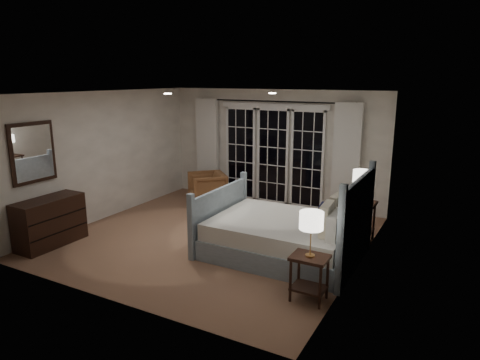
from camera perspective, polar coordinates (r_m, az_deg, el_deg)
The scene contains 20 objects.
floor at distance 7.64m, azimuth -3.42°, elevation -7.58°, with size 5.00×5.00×0.00m, color #855F47.
ceiling at distance 7.13m, azimuth -3.71°, elevation 11.51°, with size 5.00×5.00×0.00m, color white.
wall_left at distance 8.84m, azimuth -17.47°, elevation 3.16°, with size 0.02×5.00×2.50m, color white.
wall_right at distance 6.35m, azimuth 15.96°, elevation -0.65°, with size 0.02×5.00×2.50m, color white.
wall_back at distance 9.46m, azimuth 4.49°, elevation 4.39°, with size 5.00×0.02×2.50m, color white.
wall_front at distance 5.39m, azimuth -17.77°, elevation -3.28°, with size 5.00×0.02×2.50m, color white.
french_doors at distance 9.45m, azimuth 4.38°, elevation 3.39°, with size 2.50×0.04×2.20m.
curtain_rod at distance 9.26m, azimuth 4.35°, elevation 10.42°, with size 0.03×0.03×3.50m, color black.
curtain_left at distance 10.15m, azimuth -4.36°, elevation 4.44°, with size 0.55×0.10×2.25m, color silver.
curtain_right at distance 8.83m, azimuth 13.99°, elevation 2.71°, with size 0.55×0.10×2.25m, color silver.
downlight_a at distance 7.28m, azimuth 4.32°, elevation 11.47°, with size 0.12×0.12×0.01m, color white.
downlight_b at distance 7.15m, azimuth -9.61°, elevation 11.28°, with size 0.12×0.12×0.01m, color white.
bed at distance 6.80m, azimuth 6.15°, elevation -7.29°, with size 2.35×1.69×1.37m.
nightstand_left at distance 5.53m, azimuth 9.23°, elevation -11.95°, with size 0.46×0.36×0.59m.
nightstand_right at distance 7.60m, azimuth 15.56°, elevation -4.51°, with size 0.53×0.43×0.69m.
lamp_left at distance 5.28m, azimuth 9.50°, elevation -5.42°, with size 0.30×0.30×0.57m.
lamp_right at distance 7.42m, azimuth 15.89°, elevation 0.43°, with size 0.29×0.29×0.55m.
armchair at distance 9.50m, azimuth -4.40°, elevation -1.11°, with size 0.75×0.77×0.71m, color brown.
dresser at distance 7.83m, azimuth -24.02°, elevation -5.11°, with size 0.48×1.14×0.80m.
mirror at distance 7.76m, azimuth -25.90°, elevation 3.28°, with size 0.05×0.85×1.00m.
Camera 1 is at (3.78, -6.04, 2.75)m, focal length 32.00 mm.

